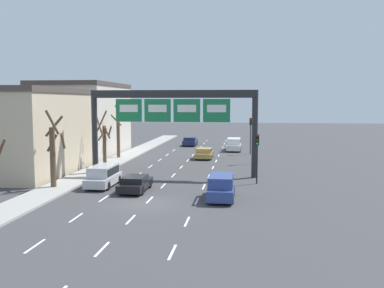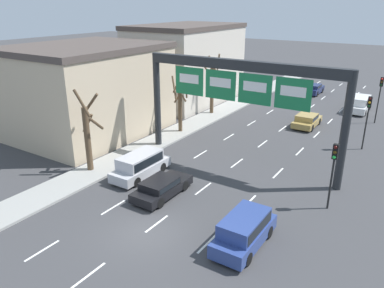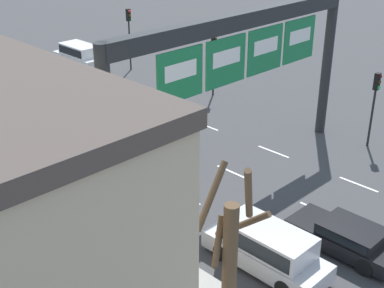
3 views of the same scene
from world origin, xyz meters
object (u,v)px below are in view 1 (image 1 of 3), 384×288
Objects in this scene: car_gold at (204,153)px; tree_bare_second at (104,141)px; suv_white at (234,144)px; traffic_light_near_gantry at (254,134)px; sign_gantry at (173,111)px; car_navy at (190,141)px; traffic_light_far_end at (257,148)px; tree_bare_closest at (118,131)px; suv_silver at (104,175)px; suv_blue at (221,186)px; car_black at (135,183)px; traffic_light_mid_block at (251,128)px; tree_bare_third at (53,151)px.

tree_bare_second is (-9.56, -8.17, 2.11)m from car_gold.
car_gold is at bearing -111.02° from suv_white.
sign_gantry is at bearing -131.23° from traffic_light_near_gantry.
traffic_light_near_gantry is 0.79× the size of tree_bare_second.
car_navy is 0.89× the size of suv_white.
car_navy is 23.74m from tree_bare_second.
suv_white is at bearing 96.00° from traffic_light_far_end.
suv_white is 16.82m from tree_bare_closest.
tree_bare_closest is at bearing 171.49° from traffic_light_near_gantry.
suv_silver reaches higher than car_navy.
car_gold is 12.75m from tree_bare_second.
suv_white reaches higher than suv_blue.
tree_bare_closest is at bearing 102.62° from suv_silver.
sign_gantry is at bearing -26.86° from tree_bare_second.
traffic_light_far_end is (2.49, -23.68, 1.99)m from suv_white.
car_black is 1.07× the size of traffic_light_far_end.
suv_blue is at bearing -81.43° from car_gold.
car_navy is at bearing 138.64° from suv_white.
car_black is at bearing 164.07° from suv_blue.
traffic_light_mid_block is (2.20, -3.66, 2.38)m from suv_white.
traffic_light_mid_block is at bearing 69.55° from car_black.
car_black is 0.92× the size of suv_white.
tree_bare_third is (-15.56, -23.90, -0.39)m from traffic_light_mid_block.
suv_blue is 10.23m from suv_silver.
car_gold is 0.73× the size of tree_bare_second.
tree_bare_closest is (-6.67, 17.97, 2.61)m from car_black.
traffic_light_far_end reaches higher than suv_white.
traffic_light_mid_block is at bearing 90.83° from traffic_light_far_end.
car_black is 28.61m from suv_white.
tree_bare_second is (-3.09, 9.44, 1.86)m from suv_silver.
traffic_light_mid_block is 20.02m from traffic_light_far_end.
suv_silver is (-2.99, 1.54, 0.29)m from car_black.
traffic_light_mid_block is (-0.25, 8.54, 0.12)m from traffic_light_near_gantry.
suv_silver is at bearing -110.45° from suv_white.
traffic_light_near_gantry is 8.54m from traffic_light_mid_block.
tree_bare_third is at bearing -135.84° from traffic_light_near_gantry.
traffic_light_far_end is (7.55, -2.91, -3.03)m from sign_gantry.
car_gold is at bearing 79.71° from car_black.
car_navy is 0.89× the size of suv_silver.
suv_blue is at bearing -19.61° from suv_silver.
car_navy is (-1.83, 26.84, -5.28)m from sign_gantry.
traffic_light_far_end is at bearing -72.49° from car_navy.
traffic_light_near_gantry is 1.10× the size of traffic_light_far_end.
traffic_light_near_gantry is 11.48m from traffic_light_far_end.
traffic_light_far_end is (9.29, 4.11, 2.31)m from car_black.
tree_bare_closest is (-15.96, 13.86, 0.30)m from traffic_light_far_end.
car_navy is at bearing 100.68° from suv_blue.
car_gold is 21.53m from tree_bare_third.
tree_bare_second is at bearing -127.47° from suv_white.
sign_gantry is 3.21× the size of suv_silver.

